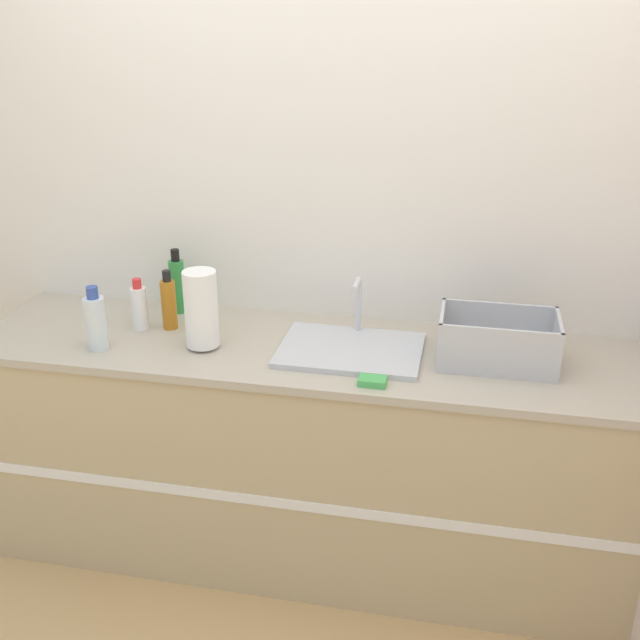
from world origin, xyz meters
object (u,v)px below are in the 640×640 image
Objects in this scene: sink at (351,348)px; paper_towel_roll at (201,310)px; dish_rack at (497,345)px; bottle_clear at (96,322)px; bottle_amber at (169,303)px; bottle_white_spray at (139,307)px; bottle_green at (177,285)px.

sink is 0.55m from paper_towel_roll.
bottle_clear is at bearing -172.97° from dish_rack.
paper_towel_roll reaches higher than bottle_amber.
paper_towel_roll reaches higher than dish_rack.
bottle_amber is (-0.71, 0.07, 0.09)m from sink.
sink is 0.72m from bottle_amber.
bottle_amber is at bearing 16.73° from bottle_white_spray.
bottle_white_spray is (-0.82, 0.04, 0.07)m from sink.
bottle_clear is at bearing -111.36° from bottle_green.
sink is at bearing -5.84° from bottle_amber.
bottle_white_spray is 0.21m from bottle_green.
bottle_clear reaches higher than bottle_white_spray.
bottle_amber is (0.11, 0.03, 0.01)m from bottle_white_spray.
bottle_white_spray is at bearing 178.97° from dish_rack.
sink is at bearing -17.54° from bottle_green.
dish_rack is at bearing 1.92° from sink.
sink is 1.74× the size of paper_towel_roll.
bottle_clear reaches higher than dish_rack.
bottle_amber is (0.03, -0.16, -0.01)m from bottle_green.
bottle_clear is at bearing -166.83° from paper_towel_roll.
bottle_white_spray is at bearing -111.93° from bottle_green.
sink reaches higher than dish_rack.
paper_towel_roll is 1.11× the size of bottle_green.
dish_rack is 1.53× the size of bottle_green.
dish_rack is (1.03, 0.09, -0.08)m from paper_towel_roll.
dish_rack is at bearing 4.80° from paper_towel_roll.
bottle_green is 0.42m from bottle_clear.
sink is 2.17× the size of bottle_amber.
paper_towel_roll is 1.04m from dish_rack.
paper_towel_roll reaches higher than bottle_white_spray.
bottle_clear is (-0.89, -0.15, 0.09)m from sink.
bottle_amber reaches higher than bottle_white_spray.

